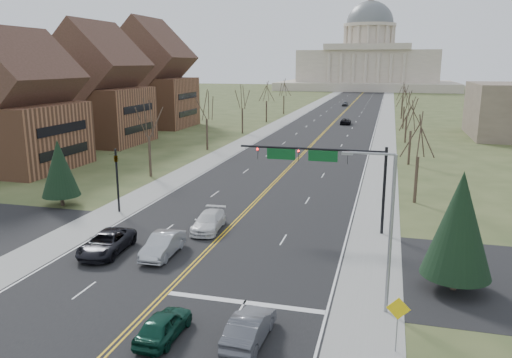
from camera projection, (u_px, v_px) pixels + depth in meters
The scene contains 36 objects.
ground at pixel (173, 286), 31.34m from camera, with size 600.00×600.00×0.00m, color #3A4924.
road at pixel (341, 115), 134.85m from camera, with size 20.00×380.00×0.01m, color black.
cross_road at pixel (206, 252), 36.98m from camera, with size 120.00×14.00×0.01m, color black.
sidewalk_left at pixel (298, 114), 137.86m from camera, with size 4.00×380.00×0.03m, color gray.
sidewalk_right at pixel (387, 116), 131.83m from camera, with size 4.00×380.00×0.03m, color gray.
center_line at pixel (341, 115), 134.84m from camera, with size 0.42×380.00×0.01m, color gold.
edge_line_left at pixel (305, 114), 137.30m from camera, with size 0.15×380.00×0.01m, color silver.
edge_line_right at pixel (378, 116), 132.39m from camera, with size 0.15×380.00×0.01m, color silver.
stop_bar at pixel (244, 302), 29.14m from camera, with size 9.50×0.50×0.01m, color silver.
capitol at pixel (368, 62), 263.28m from camera, with size 90.00×60.00×50.00m.
signal_mast at pixel (322, 162), 40.86m from camera, with size 12.12×0.44×7.20m.
signal_left at pixel (117, 173), 46.09m from camera, with size 0.32×0.36×6.00m.
street_light at pixel (386, 223), 26.96m from camera, with size 2.90×0.25×9.07m.
warn_sign at pixel (398, 314), 23.72m from camera, with size 1.13×0.07×2.87m.
tree_r_0 at pixel (419, 138), 48.55m from camera, with size 3.74×3.74×8.50m.
tree_l_0 at pixel (148, 120), 60.00m from camera, with size 3.96×3.96×9.00m.
tree_r_1 at pixel (412, 117), 67.37m from camera, with size 3.74×3.74×8.50m.
tree_l_1 at pixel (206, 107), 78.82m from camera, with size 3.96×3.96×9.00m.
tree_r_2 at pixel (407, 105), 86.19m from camera, with size 3.74×3.74×8.50m.
tree_l_2 at pixel (242, 98), 97.64m from camera, with size 3.96×3.96×9.00m.
tree_r_3 at pixel (405, 98), 105.01m from camera, with size 3.74×3.74×8.50m.
tree_l_3 at pixel (266, 92), 116.46m from camera, with size 3.96×3.96×9.00m.
tree_r_4 at pixel (403, 92), 123.83m from camera, with size 3.74×3.74×8.50m.
tree_l_4 at pixel (284, 88), 135.28m from camera, with size 3.96×3.96×9.00m.
conifer_r at pixel (459, 224), 29.87m from camera, with size 4.20×4.20×7.50m.
conifer_l at pixel (59, 168), 48.18m from camera, with size 3.64×3.64×6.50m.
bldg_left_near at pixel (18, 112), 64.51m from camera, with size 13.10×14.28×18.25m.
bldg_left_mid at pixel (98, 94), 85.48m from camera, with size 15.10×14.28×20.75m.
bldg_left_far at pixel (151, 82), 108.34m from camera, with size 17.10×14.28×23.25m.
car_nb_inner_lead at pixel (163, 325), 25.23m from camera, with size 1.68×4.18×1.42m, color #0C3829.
car_nb_outer_lead at pixel (249, 328), 24.91m from camera, with size 1.60×4.58×1.51m, color #505258.
car_sb_inner_lead at pixel (163, 245), 36.08m from camera, with size 1.73×4.96×1.63m, color #A5A8AD.
car_sb_outer_lead at pixel (107, 243), 36.58m from camera, with size 2.61×5.66×1.57m, color black.
car_sb_inner_second at pixel (209, 221), 41.63m from camera, with size 2.10×5.16×1.50m, color white.
car_far_nb at pixel (346, 121), 113.68m from camera, with size 2.27×4.93×1.37m, color black.
car_far_sb at pixel (345, 104), 162.17m from camera, with size 1.81×4.49×1.53m, color #4C4E54.
Camera 1 is at (12.54, -26.66, 13.67)m, focal length 35.00 mm.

